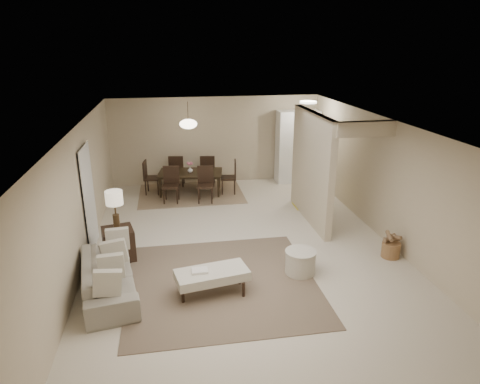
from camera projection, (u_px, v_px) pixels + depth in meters
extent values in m
plane|color=beige|center=(243.00, 248.00, 8.62)|extent=(9.00, 9.00, 0.00)
plane|color=white|center=(243.00, 125.00, 7.80)|extent=(9.00, 9.00, 0.00)
plane|color=#BFAD91|center=(216.00, 140.00, 12.40)|extent=(6.00, 0.00, 6.00)
plane|color=#BFAD91|center=(80.00, 199.00, 7.73)|extent=(0.00, 9.00, 9.00)
plane|color=#BFAD91|center=(388.00, 182.00, 8.69)|extent=(0.00, 9.00, 9.00)
cube|color=#BFAD91|center=(312.00, 168.00, 9.66)|extent=(0.15, 2.50, 2.50)
cube|color=black|center=(88.00, 199.00, 8.37)|extent=(0.04, 0.90, 2.04)
cube|color=white|center=(297.00, 147.00, 12.51)|extent=(1.20, 0.55, 2.10)
cylinder|color=white|center=(308.00, 102.00, 11.16)|extent=(0.44, 0.44, 0.05)
cube|color=brown|center=(222.00, 282.00, 7.38)|extent=(3.20, 3.20, 0.01)
imported|color=gray|center=(109.00, 277.00, 6.99)|extent=(2.12, 1.11, 0.59)
cube|color=beige|center=(212.00, 275.00, 6.96)|extent=(1.25, 0.74, 0.16)
cylinder|color=black|center=(183.00, 295.00, 6.77)|extent=(0.05, 0.05, 0.26)
cylinder|color=black|center=(244.00, 290.00, 6.92)|extent=(0.05, 0.05, 0.26)
cylinder|color=black|center=(182.00, 283.00, 7.13)|extent=(0.05, 0.05, 0.26)
cylinder|color=black|center=(239.00, 278.00, 7.29)|extent=(0.05, 0.05, 0.26)
cube|color=black|center=(119.00, 244.00, 8.11)|extent=(0.66, 0.66, 0.61)
cylinder|color=#48341E|center=(116.00, 222.00, 7.96)|extent=(0.12, 0.12, 0.30)
cylinder|color=#48341E|center=(115.00, 208.00, 7.87)|extent=(0.03, 0.03, 0.26)
cylinder|color=#F4E3C2|center=(114.00, 198.00, 7.81)|extent=(0.32, 0.32, 0.26)
cylinder|color=beige|center=(300.00, 262.00, 7.62)|extent=(0.56, 0.56, 0.43)
cylinder|color=brown|center=(391.00, 250.00, 8.23)|extent=(0.41, 0.41, 0.30)
cube|color=#8E7558|center=(191.00, 193.00, 11.78)|extent=(2.80, 2.10, 0.01)
imported|color=black|center=(191.00, 183.00, 11.69)|extent=(1.83, 1.19, 0.60)
imported|color=white|center=(190.00, 170.00, 11.56)|extent=(0.15, 0.15, 0.15)
cube|color=yellow|center=(312.00, 205.00, 10.90)|extent=(0.95, 0.59, 0.01)
cylinder|color=#48341E|center=(188.00, 111.00, 11.04)|extent=(0.02, 0.02, 0.50)
ellipsoid|color=#FFEAC6|center=(188.00, 124.00, 11.15)|extent=(0.46, 0.46, 0.25)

